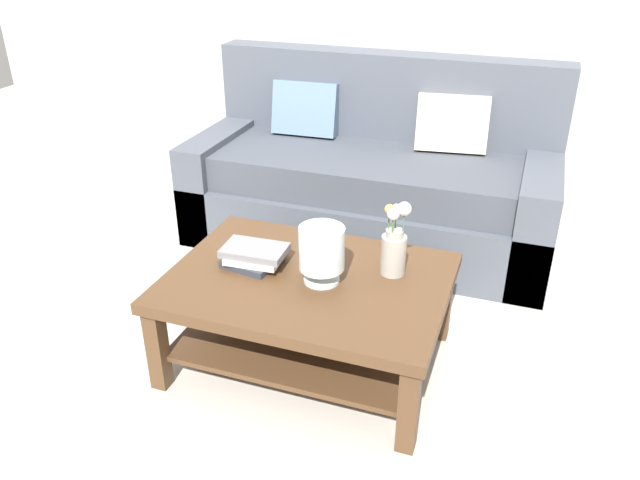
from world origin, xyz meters
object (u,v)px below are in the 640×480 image
at_px(coffee_table, 309,300).
at_px(glass_hurricane_vase, 322,250).
at_px(couch, 372,181).
at_px(book_stack_main, 255,255).
at_px(flower_pitcher, 394,246).

xyz_separation_m(coffee_table, glass_hurricane_vase, (0.06, -0.01, 0.26)).
relative_size(couch, glass_hurricane_vase, 8.61).
bearing_deg(book_stack_main, coffee_table, -5.40).
bearing_deg(flower_pitcher, book_stack_main, -167.77).
bearing_deg(glass_hurricane_vase, couch, 95.98).
relative_size(coffee_table, book_stack_main, 4.18).
distance_m(couch, flower_pitcher, 1.21).
bearing_deg(glass_hurricane_vase, flower_pitcher, 31.88).
bearing_deg(book_stack_main, flower_pitcher, 12.23).
relative_size(coffee_table, glass_hurricane_vase, 4.76).
distance_m(couch, book_stack_main, 1.27).
distance_m(couch, coffee_table, 1.28).
relative_size(coffee_table, flower_pitcher, 3.51).
bearing_deg(couch, glass_hurricane_vase, -84.02).
bearing_deg(couch, book_stack_main, -98.37).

